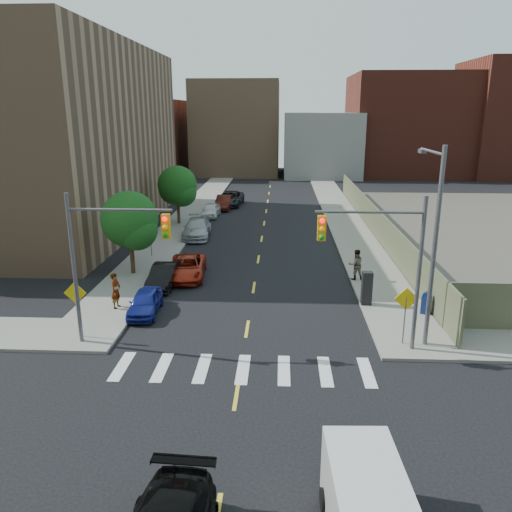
# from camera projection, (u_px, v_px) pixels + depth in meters

# --- Properties ---
(ground) EXTENTS (160.00, 160.00, 0.00)m
(ground) POSITION_uv_depth(u_px,v_px,m) (231.00, 428.00, 16.88)
(ground) COLOR black
(ground) RESTS_ON ground
(sidewalk_nw) EXTENTS (3.50, 73.00, 0.15)m
(sidewalk_nw) POSITION_uv_depth(u_px,v_px,m) (199.00, 204.00, 57.02)
(sidewalk_nw) COLOR gray
(sidewalk_nw) RESTS_ON ground
(sidewalk_ne) EXTENTS (3.50, 73.00, 0.15)m
(sidewalk_ne) POSITION_uv_depth(u_px,v_px,m) (336.00, 205.00, 56.27)
(sidewalk_ne) COLOR gray
(sidewalk_ne) RESTS_ON ground
(fence_north) EXTENTS (0.12, 44.00, 2.50)m
(fence_north) POSITION_uv_depth(u_px,v_px,m) (374.00, 220.00, 42.91)
(fence_north) COLOR brown
(fence_north) RESTS_ON ground
(building_nw) EXTENTS (22.00, 30.00, 16.00)m
(building_nw) POSITION_uv_depth(u_px,v_px,m) (18.00, 138.00, 44.47)
(building_nw) COLOR #8C6B4C
(building_nw) RESTS_ON ground
(bg_bldg_west) EXTENTS (14.00, 18.00, 12.00)m
(bg_bldg_west) POSITION_uv_depth(u_px,v_px,m) (141.00, 138.00, 83.38)
(bg_bldg_west) COLOR #592319
(bg_bldg_west) RESTS_ON ground
(bg_bldg_midwest) EXTENTS (14.00, 16.00, 15.00)m
(bg_bldg_midwest) POSITION_uv_depth(u_px,v_px,m) (237.00, 128.00, 84.09)
(bg_bldg_midwest) COLOR #8C6B4C
(bg_bldg_midwest) RESTS_ON ground
(bg_bldg_center) EXTENTS (12.00, 16.00, 10.00)m
(bg_bldg_center) POSITION_uv_depth(u_px,v_px,m) (321.00, 144.00, 82.20)
(bg_bldg_center) COLOR gray
(bg_bldg_center) RESTS_ON ground
(bg_bldg_east) EXTENTS (18.00, 18.00, 16.00)m
(bg_bldg_east) POSITION_uv_depth(u_px,v_px,m) (405.00, 125.00, 82.59)
(bg_bldg_east) COLOR #592319
(bg_bldg_east) RESTS_ON ground
(bg_bldg_fareast) EXTENTS (14.00, 16.00, 18.00)m
(bg_bldg_fareast) POSITION_uv_depth(u_px,v_px,m) (510.00, 119.00, 79.61)
(bg_bldg_fareast) COLOR #592319
(bg_bldg_fareast) RESTS_ON ground
(signal_nw) EXTENTS (4.59, 0.30, 7.00)m
(signal_nw) POSITION_uv_depth(u_px,v_px,m) (106.00, 250.00, 21.66)
(signal_nw) COLOR #59595E
(signal_nw) RESTS_ON ground
(signal_ne) EXTENTS (4.59, 0.30, 7.00)m
(signal_ne) POSITION_uv_depth(u_px,v_px,m) (384.00, 254.00, 21.07)
(signal_ne) COLOR #59595E
(signal_ne) RESTS_ON ground
(streetlight_ne) EXTENTS (0.25, 3.70, 9.00)m
(streetlight_ne) POSITION_uv_depth(u_px,v_px,m) (433.00, 233.00, 21.63)
(streetlight_ne) COLOR #59595E
(streetlight_ne) RESTS_ON ground
(warn_sign_nw) EXTENTS (1.06, 0.06, 2.83)m
(warn_sign_nw) POSITION_uv_depth(u_px,v_px,m) (76.00, 299.00, 22.93)
(warn_sign_nw) COLOR #59595E
(warn_sign_nw) RESTS_ON ground
(warn_sign_ne) EXTENTS (1.06, 0.06, 2.83)m
(warn_sign_ne) POSITION_uv_depth(u_px,v_px,m) (406.00, 305.00, 22.20)
(warn_sign_ne) COLOR #59595E
(warn_sign_ne) RESTS_ON ground
(warn_sign_midwest) EXTENTS (1.06, 0.06, 2.83)m
(warn_sign_midwest) POSITION_uv_depth(u_px,v_px,m) (150.00, 231.00, 35.88)
(warn_sign_midwest) COLOR #59595E
(warn_sign_midwest) RESTS_ON ground
(tree_west_near) EXTENTS (3.66, 3.64, 5.52)m
(tree_west_near) POSITION_uv_depth(u_px,v_px,m) (130.00, 223.00, 31.68)
(tree_west_near) COLOR #332114
(tree_west_near) RESTS_ON ground
(tree_west_far) EXTENTS (3.66, 3.64, 5.52)m
(tree_west_far) POSITION_uv_depth(u_px,v_px,m) (178.00, 188.00, 46.06)
(tree_west_far) COLOR #332114
(tree_west_far) RESTS_ON ground
(parked_car_blue) EXTENTS (1.66, 3.73, 1.24)m
(parked_car_blue) POSITION_uv_depth(u_px,v_px,m) (145.00, 302.00, 26.27)
(parked_car_blue) COLOR navy
(parked_car_blue) RESTS_ON ground
(parked_car_black) EXTENTS (1.44, 4.05, 1.33)m
(parked_car_black) POSITION_uv_depth(u_px,v_px,m) (164.00, 276.00, 30.39)
(parked_car_black) COLOR black
(parked_car_black) RESTS_ON ground
(parked_car_red) EXTENTS (2.64, 5.06, 1.36)m
(parked_car_red) POSITION_uv_depth(u_px,v_px,m) (187.00, 267.00, 31.95)
(parked_car_red) COLOR #A12310
(parked_car_red) RESTS_ON ground
(parked_car_silver) EXTENTS (2.51, 5.46, 1.55)m
(parked_car_silver) POSITION_uv_depth(u_px,v_px,m) (197.00, 228.00, 42.15)
(parked_car_silver) COLOR #9FA2A7
(parked_car_silver) RESTS_ON ground
(parked_car_white) EXTENTS (1.75, 4.05, 1.36)m
(parked_car_white) POSITION_uv_depth(u_px,v_px,m) (211.00, 210.00, 50.28)
(parked_car_white) COLOR silver
(parked_car_white) RESTS_ON ground
(parked_car_maroon) EXTENTS (1.59, 4.49, 1.48)m
(parked_car_maroon) POSITION_uv_depth(u_px,v_px,m) (224.00, 202.00, 54.23)
(parked_car_maroon) COLOR #3F130C
(parked_car_maroon) RESTS_ON ground
(parked_car_grey) EXTENTS (3.03, 5.82, 1.57)m
(parked_car_grey) POSITION_uv_depth(u_px,v_px,m) (230.00, 199.00, 56.33)
(parked_car_grey) COLOR #212227
(parked_car_grey) RESTS_ON ground
(mailbox) EXTENTS (0.59, 0.53, 1.19)m
(mailbox) POSITION_uv_depth(u_px,v_px,m) (426.00, 303.00, 25.89)
(mailbox) COLOR navy
(mailbox) RESTS_ON sidewalk_ne
(payphone) EXTENTS (0.56, 0.46, 1.85)m
(payphone) POSITION_uv_depth(u_px,v_px,m) (367.00, 288.00, 27.05)
(payphone) COLOR black
(payphone) RESTS_ON sidewalk_ne
(pedestrian_west) EXTENTS (0.57, 0.77, 1.94)m
(pedestrian_west) POSITION_uv_depth(u_px,v_px,m) (116.00, 290.00, 26.56)
(pedestrian_west) COLOR gray
(pedestrian_west) RESTS_ON sidewalk_nw
(pedestrian_east) EXTENTS (1.05, 0.88, 1.93)m
(pedestrian_east) POSITION_uv_depth(u_px,v_px,m) (356.00, 265.00, 31.06)
(pedestrian_east) COLOR gray
(pedestrian_east) RESTS_ON sidewalk_ne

